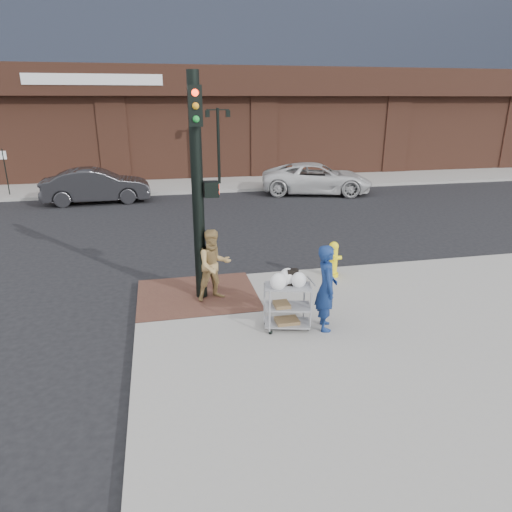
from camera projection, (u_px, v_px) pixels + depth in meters
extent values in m
plane|color=black|center=(228.00, 315.00, 10.23)|extent=(220.00, 220.00, 0.00)
cube|color=gray|center=(308.00, 150.00, 42.27)|extent=(65.00, 36.00, 0.15)
cube|color=#4B2923|center=(197.00, 295.00, 10.89)|extent=(2.80, 2.40, 0.01)
cylinder|color=black|center=(219.00, 146.00, 24.72)|extent=(0.16, 0.16, 4.00)
cube|color=black|center=(218.00, 110.00, 24.10)|extent=(1.20, 0.06, 0.06)
cube|color=black|center=(207.00, 114.00, 24.05)|extent=(0.22, 0.22, 0.35)
cube|color=black|center=(228.00, 114.00, 24.27)|extent=(0.22, 0.22, 0.35)
cylinder|color=black|center=(6.00, 172.00, 22.00)|extent=(0.05, 0.05, 2.20)
cylinder|color=black|center=(198.00, 192.00, 10.01)|extent=(0.26, 0.26, 5.00)
cube|color=black|center=(211.00, 189.00, 10.05)|extent=(0.32, 0.28, 0.34)
cube|color=#FF260C|center=(218.00, 189.00, 10.08)|extent=(0.02, 0.18, 0.22)
cube|color=black|center=(195.00, 106.00, 9.16)|extent=(0.28, 0.18, 0.80)
imported|color=navy|center=(326.00, 288.00, 9.05)|extent=(0.54, 0.72, 1.77)
imported|color=#A2824C|center=(214.00, 265.00, 10.42)|extent=(0.95, 0.82, 1.68)
imported|color=black|center=(96.00, 186.00, 21.07)|extent=(4.87, 1.92, 1.58)
imported|color=silver|center=(317.00, 178.00, 23.16)|extent=(6.01, 3.96, 1.53)
cube|color=gray|center=(288.00, 286.00, 9.03)|extent=(1.00, 0.71, 0.03)
cube|color=gray|center=(287.00, 306.00, 9.17)|extent=(1.00, 0.71, 0.03)
cube|color=gray|center=(287.00, 323.00, 9.29)|extent=(1.00, 0.71, 0.03)
cube|color=black|center=(292.00, 278.00, 9.05)|extent=(0.22, 0.14, 0.32)
cube|color=brown|center=(282.00, 305.00, 9.13)|extent=(0.30, 0.34, 0.08)
cube|color=brown|center=(287.00, 321.00, 9.28)|extent=(0.46, 0.36, 0.07)
cylinder|color=yellow|center=(332.00, 274.00, 12.04)|extent=(0.31, 0.31, 0.09)
cylinder|color=yellow|center=(333.00, 260.00, 11.91)|extent=(0.22, 0.22, 0.69)
sphere|color=yellow|center=(334.00, 246.00, 11.78)|extent=(0.25, 0.25, 0.25)
cylinder|color=yellow|center=(333.00, 258.00, 11.89)|extent=(0.45, 0.10, 0.10)
cube|color=red|center=(67.00, 181.00, 23.34)|extent=(0.48, 0.45, 0.95)
cube|color=yellow|center=(79.00, 181.00, 23.39)|extent=(0.43, 0.40, 0.90)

